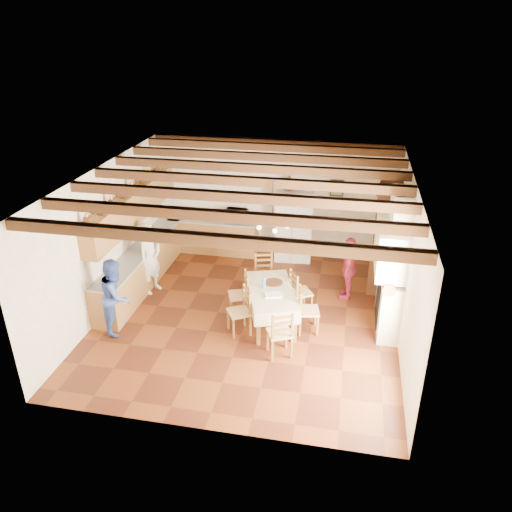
{
  "coord_description": "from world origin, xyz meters",
  "views": [
    {
      "loc": [
        1.85,
        -8.66,
        5.64
      ],
      "look_at": [
        0.1,
        0.3,
        1.25
      ],
      "focal_mm": 35.0,
      "sensor_mm": 36.0,
      "label": 1
    }
  ],
  "objects_px": {
    "person_man": "(150,258)",
    "person_woman_blue": "(116,295)",
    "hutch": "(386,237)",
    "person_woman_red": "(349,268)",
    "chair_end_far": "(264,275)",
    "microwave": "(236,216)",
    "refrigerator": "(294,224)",
    "chair_left_near": "(239,311)",
    "dining_table": "(271,294)",
    "chair_left_far": "(239,294)",
    "chair_end_near": "(280,332)",
    "chair_right_far": "(301,291)",
    "chair_right_near": "(309,310)"
  },
  "relations": [
    {
      "from": "hutch",
      "to": "microwave",
      "type": "xyz_separation_m",
      "value": [
        -3.68,
        0.99,
        -0.14
      ]
    },
    {
      "from": "chair_left_near",
      "to": "chair_end_near",
      "type": "xyz_separation_m",
      "value": [
        0.88,
        -0.55,
        0.0
      ]
    },
    {
      "from": "refrigerator",
      "to": "person_woman_blue",
      "type": "distance_m",
      "value": 4.94
    },
    {
      "from": "chair_left_far",
      "to": "chair_right_near",
      "type": "height_order",
      "value": "same"
    },
    {
      "from": "chair_end_near",
      "to": "person_man",
      "type": "relative_size",
      "value": 0.58
    },
    {
      "from": "hutch",
      "to": "dining_table",
      "type": "bearing_deg",
      "value": -130.42
    },
    {
      "from": "dining_table",
      "to": "chair_end_near",
      "type": "relative_size",
      "value": 1.95
    },
    {
      "from": "dining_table",
      "to": "chair_right_near",
      "type": "relative_size",
      "value": 1.95
    },
    {
      "from": "chair_end_near",
      "to": "person_woman_blue",
      "type": "distance_m",
      "value": 3.27
    },
    {
      "from": "chair_end_near",
      "to": "chair_end_far",
      "type": "relative_size",
      "value": 1.0
    },
    {
      "from": "hutch",
      "to": "chair_end_far",
      "type": "relative_size",
      "value": 2.49
    },
    {
      "from": "microwave",
      "to": "person_woman_red",
      "type": "bearing_deg",
      "value": -26.88
    },
    {
      "from": "chair_left_far",
      "to": "chair_end_far",
      "type": "distance_m",
      "value": 0.99
    },
    {
      "from": "chair_left_near",
      "to": "chair_right_far",
      "type": "xyz_separation_m",
      "value": [
        1.09,
        1.01,
        0.0
      ]
    },
    {
      "from": "hutch",
      "to": "microwave",
      "type": "height_order",
      "value": "hutch"
    },
    {
      "from": "refrigerator",
      "to": "chair_right_far",
      "type": "relative_size",
      "value": 1.91
    },
    {
      "from": "hutch",
      "to": "person_man",
      "type": "relative_size",
      "value": 1.45
    },
    {
      "from": "person_woman_red",
      "to": "microwave",
      "type": "distance_m",
      "value": 3.43
    },
    {
      "from": "person_man",
      "to": "person_woman_blue",
      "type": "height_order",
      "value": "person_man"
    },
    {
      "from": "chair_right_near",
      "to": "person_woman_red",
      "type": "distance_m",
      "value": 1.67
    },
    {
      "from": "chair_left_far",
      "to": "chair_end_near",
      "type": "xyz_separation_m",
      "value": [
        1.04,
        -1.19,
        0.0
      ]
    },
    {
      "from": "dining_table",
      "to": "chair_left_near",
      "type": "bearing_deg",
      "value": -138.26
    },
    {
      "from": "microwave",
      "to": "chair_end_near",
      "type": "bearing_deg",
      "value": -62.51
    },
    {
      "from": "hutch",
      "to": "chair_right_far",
      "type": "bearing_deg",
      "value": -130.7
    },
    {
      "from": "person_man",
      "to": "chair_left_near",
      "type": "bearing_deg",
      "value": -98.63
    },
    {
      "from": "chair_end_near",
      "to": "microwave",
      "type": "distance_m",
      "value": 4.52
    },
    {
      "from": "hutch",
      "to": "chair_end_far",
      "type": "xyz_separation_m",
      "value": [
        -2.59,
        -1.02,
        -0.71
      ]
    },
    {
      "from": "chair_end_far",
      "to": "person_man",
      "type": "distance_m",
      "value": 2.56
    },
    {
      "from": "hutch",
      "to": "chair_end_far",
      "type": "bearing_deg",
      "value": -151.64
    },
    {
      "from": "chair_left_near",
      "to": "person_woman_blue",
      "type": "height_order",
      "value": "person_woman_blue"
    },
    {
      "from": "dining_table",
      "to": "chair_end_far",
      "type": "xyz_separation_m",
      "value": [
        -0.33,
        1.06,
        -0.18
      ]
    },
    {
      "from": "person_man",
      "to": "person_woman_blue",
      "type": "distance_m",
      "value": 1.59
    },
    {
      "from": "chair_left_near",
      "to": "chair_left_far",
      "type": "bearing_deg",
      "value": 162.69
    },
    {
      "from": "person_woman_blue",
      "to": "person_woman_red",
      "type": "relative_size",
      "value": 1.06
    },
    {
      "from": "chair_left_far",
      "to": "chair_right_far",
      "type": "bearing_deg",
      "value": 85.42
    },
    {
      "from": "chair_end_near",
      "to": "chair_right_far",
      "type": "bearing_deg",
      "value": -121.9
    },
    {
      "from": "chair_end_near",
      "to": "person_woman_red",
      "type": "bearing_deg",
      "value": -140.47
    },
    {
      "from": "refrigerator",
      "to": "chair_right_near",
      "type": "xyz_separation_m",
      "value": [
        0.72,
        -3.29,
        -0.43
      ]
    },
    {
      "from": "chair_left_near",
      "to": "chair_end_far",
      "type": "xyz_separation_m",
      "value": [
        0.22,
        1.56,
        0.0
      ]
    },
    {
      "from": "refrigerator",
      "to": "chair_end_far",
      "type": "distance_m",
      "value": 2.13
    },
    {
      "from": "refrigerator",
      "to": "chair_left_far",
      "type": "xyz_separation_m",
      "value": [
        -0.76,
        -2.97,
        -0.43
      ]
    },
    {
      "from": "chair_left_far",
      "to": "microwave",
      "type": "distance_m",
      "value": 3.07
    },
    {
      "from": "dining_table",
      "to": "chair_left_near",
      "type": "relative_size",
      "value": 1.95
    },
    {
      "from": "chair_left_far",
      "to": "microwave",
      "type": "relative_size",
      "value": 1.74
    },
    {
      "from": "chair_left_near",
      "to": "refrigerator",
      "type": "bearing_deg",
      "value": 139.61
    },
    {
      "from": "chair_right_near",
      "to": "chair_left_far",
      "type": "bearing_deg",
      "value": 66.38
    },
    {
      "from": "hutch",
      "to": "person_woman_red",
      "type": "distance_m",
      "value": 1.19
    },
    {
      "from": "refrigerator",
      "to": "person_woman_red",
      "type": "xyz_separation_m",
      "value": [
        1.43,
        -1.8,
        -0.19
      ]
    },
    {
      "from": "chair_left_far",
      "to": "person_man",
      "type": "height_order",
      "value": "person_man"
    },
    {
      "from": "dining_table",
      "to": "hutch",
      "type": "bearing_deg",
      "value": 42.81
    }
  ]
}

